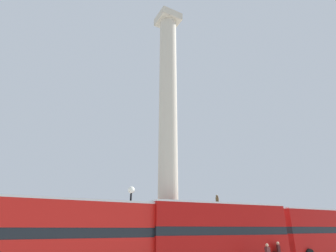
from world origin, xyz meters
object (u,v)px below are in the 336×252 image
Objects in this scene: monument_column at (168,150)px; bus_a at (85,233)px; bus_b at (219,231)px; bus_c at (319,231)px; street_lamp at (130,214)px; equestrian_statue at (220,235)px.

bus_a is (-7.41, -3.20, -6.93)m from monument_column.
bus_b is 1.02× the size of bus_c.
street_lamp reaches higher than bus_c.
equestrian_statue is 1.12× the size of street_lamp.
bus_b is 6.57m from street_lamp.
bus_b is at bearing -4.55° from bus_a.
monument_column is 2.52× the size of bus_a.
bus_c is 18.75m from street_lamp.
bus_a is at bearing -179.58° from bus_c.
street_lamp is (-18.61, 1.98, 1.14)m from bus_c.
bus_a is 9.47m from bus_b.
monument_column is 7.13m from street_lamp.
monument_column is 11.95m from equestrian_statue.
bus_a is 1.88× the size of street_lamp.
bus_b is 1.78× the size of equestrian_statue.
street_lamp is at bearing 175.14° from bus_c.
bus_a is 17.53m from equestrian_statue.
bus_b is 10.28m from equestrian_statue.
bus_c is at bearing -0.80° from bus_a.
equestrian_statue is at bearing 130.23° from bus_c.
bus_a is at bearing -154.08° from street_lamp.
bus_b is 2.00× the size of street_lamp.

